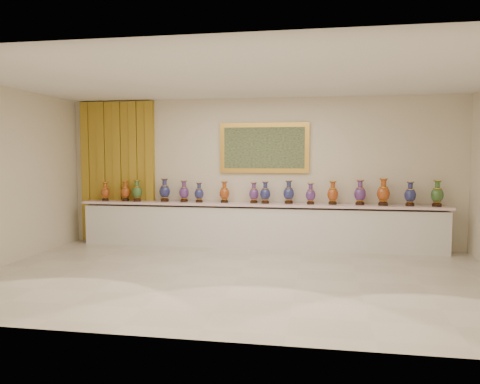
{
  "coord_description": "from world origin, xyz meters",
  "views": [
    {
      "loc": [
        1.21,
        -6.91,
        1.85
      ],
      "look_at": [
        -0.27,
        1.7,
        1.16
      ],
      "focal_mm": 35.0,
      "sensor_mm": 36.0,
      "label": 1
    }
  ],
  "objects_px": {
    "vase_0": "(105,192)",
    "vase_1": "(126,192)",
    "counter": "(258,226)",
    "vase_2": "(137,192)"
  },
  "relations": [
    {
      "from": "vase_0",
      "to": "vase_1",
      "type": "height_order",
      "value": "vase_1"
    },
    {
      "from": "vase_0",
      "to": "vase_1",
      "type": "xyz_separation_m",
      "value": [
        0.43,
        0.04,
        0.01
      ]
    },
    {
      "from": "vase_1",
      "to": "counter",
      "type": "bearing_deg",
      "value": 0.15
    },
    {
      "from": "counter",
      "to": "vase_1",
      "type": "xyz_separation_m",
      "value": [
        -2.79,
        -0.01,
        0.65
      ]
    },
    {
      "from": "vase_2",
      "to": "vase_0",
      "type": "bearing_deg",
      "value": 179.94
    },
    {
      "from": "vase_0",
      "to": "vase_2",
      "type": "bearing_deg",
      "value": -0.06
    },
    {
      "from": "vase_0",
      "to": "vase_1",
      "type": "relative_size",
      "value": 0.92
    },
    {
      "from": "vase_0",
      "to": "vase_1",
      "type": "distance_m",
      "value": 0.43
    },
    {
      "from": "counter",
      "to": "vase_1",
      "type": "height_order",
      "value": "vase_1"
    },
    {
      "from": "counter",
      "to": "vase_0",
      "type": "relative_size",
      "value": 18.61
    }
  ]
}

